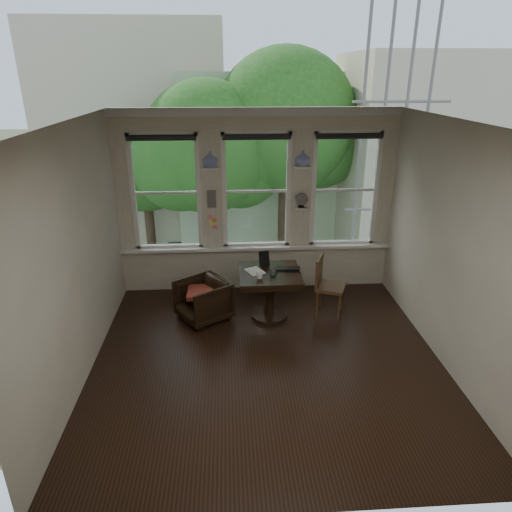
{
  "coord_description": "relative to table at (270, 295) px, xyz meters",
  "views": [
    {
      "loc": [
        -0.47,
        -4.99,
        3.51
      ],
      "look_at": [
        -0.09,
        0.9,
        1.11
      ],
      "focal_mm": 32.0,
      "sensor_mm": 36.0,
      "label": 1
    }
  ],
  "objects": [
    {
      "name": "vase_left",
      "position": [
        -0.85,
        1.02,
        1.86
      ],
      "size": [
        0.24,
        0.24,
        0.25
      ],
      "primitive_type": "imported",
      "color": "white",
      "rests_on": "shelf_left"
    },
    {
      "name": "side_chair_right",
      "position": [
        0.94,
        0.06,
        0.09
      ],
      "size": [
        0.54,
        0.54,
        0.92
      ],
      "primitive_type": null,
      "rotation": [
        0.0,
        0.0,
        1.2
      ],
      "color": "#4B351B",
      "rests_on": "ground"
    },
    {
      "name": "desk_fan",
      "position": [
        0.6,
        1.0,
        1.16
      ],
      "size": [
        0.2,
        0.2,
        0.24
      ],
      "primitive_type": null,
      "color": "#59544F",
      "rests_on": "ground"
    },
    {
      "name": "window_right",
      "position": [
        1.32,
        1.12,
        1.32
      ],
      "size": [
        1.1,
        0.12,
        1.9
      ],
      "primitive_type": null,
      "color": "white",
      "rests_on": "ground"
    },
    {
      "name": "drinking_glass",
      "position": [
        0.04,
        -0.16,
        0.42
      ],
      "size": [
        0.12,
        0.12,
        0.09
      ],
      "primitive_type": "imported",
      "rotation": [
        0.0,
        0.0,
        -0.02
      ],
      "color": "white",
      "rests_on": "table"
    },
    {
      "name": "wall_left",
      "position": [
        -2.38,
        -1.13,
        1.12
      ],
      "size": [
        0.0,
        4.5,
        4.5
      ],
      "primitive_type": "plane",
      "rotation": [
        1.57,
        0.0,
        1.57
      ],
      "color": "beige",
      "rests_on": "ground"
    },
    {
      "name": "ground",
      "position": [
        -0.13,
        -1.13,
        -0.38
      ],
      "size": [
        4.5,
        4.5,
        0.0
      ],
      "primitive_type": "plane",
      "color": "black",
      "rests_on": "ground"
    },
    {
      "name": "ceiling",
      "position": [
        -0.13,
        -1.13,
        2.62
      ],
      "size": [
        4.5,
        4.5,
        0.0
      ],
      "primitive_type": "plane",
      "rotation": [
        3.14,
        0.0,
        0.0
      ],
      "color": "silver",
      "rests_on": "ground"
    },
    {
      "name": "papers",
      "position": [
        -0.22,
        0.05,
        0.38
      ],
      "size": [
        0.33,
        0.37,
        0.0
      ],
      "primitive_type": "cube",
      "rotation": [
        0.0,
        0.0,
        0.44
      ],
      "color": "silver",
      "rests_on": "table"
    },
    {
      "name": "wall_right",
      "position": [
        2.12,
        -1.13,
        1.12
      ],
      "size": [
        0.0,
        4.5,
        4.5
      ],
      "primitive_type": "plane",
      "rotation": [
        1.57,
        0.0,
        -1.57
      ],
      "color": "beige",
      "rests_on": "ground"
    },
    {
      "name": "wall_front",
      "position": [
        -0.13,
        -3.38,
        1.12
      ],
      "size": [
        4.5,
        0.0,
        4.5
      ],
      "primitive_type": "plane",
      "rotation": [
        -1.57,
        0.0,
        0.0
      ],
      "color": "beige",
      "rests_on": "ground"
    },
    {
      "name": "cushion_red",
      "position": [
        -1.0,
        0.0,
        0.08
      ],
      "size": [
        0.45,
        0.45,
        0.06
      ],
      "primitive_type": "cube",
      "color": "maroon",
      "rests_on": "armchair_left"
    },
    {
      "name": "window_center",
      "position": [
        -0.13,
        1.12,
        1.32
      ],
      "size": [
        1.1,
        0.12,
        1.9
      ],
      "primitive_type": null,
      "color": "white",
      "rests_on": "ground"
    },
    {
      "name": "laptop",
      "position": [
        0.27,
        0.03,
        0.39
      ],
      "size": [
        0.38,
        0.27,
        0.03
      ],
      "primitive_type": "imported",
      "rotation": [
        0.0,
        0.0,
        -0.1
      ],
      "color": "black",
      "rests_on": "table"
    },
    {
      "name": "sticky_notes",
      "position": [
        -0.85,
        1.05,
        0.88
      ],
      "size": [
        0.16,
        0.01,
        0.24
      ],
      "primitive_type": null,
      "color": "pink",
      "rests_on": "ground"
    },
    {
      "name": "intercom",
      "position": [
        -0.85,
        1.05,
        1.23
      ],
      "size": [
        0.14,
        0.06,
        0.28
      ],
      "primitive_type": "cube",
      "color": "#59544F",
      "rests_on": "ground"
    },
    {
      "name": "table",
      "position": [
        0.0,
        0.0,
        0.0
      ],
      "size": [
        0.9,
        0.9,
        0.75
      ],
      "primitive_type": null,
      "color": "black",
      "rests_on": "ground"
    },
    {
      "name": "tablet",
      "position": [
        -0.06,
        0.28,
        0.48
      ],
      "size": [
        0.17,
        0.11,
        0.22
      ],
      "primitive_type": "cube",
      "rotation": [
        -0.26,
        0.0,
        0.25
      ],
      "color": "black",
      "rests_on": "table"
    },
    {
      "name": "shelf_right",
      "position": [
        0.6,
        1.02,
        1.73
      ],
      "size": [
        0.26,
        0.16,
        0.03
      ],
      "primitive_type": "cube",
      "color": "white",
      "rests_on": "ground"
    },
    {
      "name": "armchair_left",
      "position": [
        -1.0,
        0.0,
        -0.06
      ],
      "size": [
        0.96,
        0.95,
        0.63
      ],
      "primitive_type": "imported",
      "rotation": [
        0.0,
        0.0,
        -0.98
      ],
      "color": "black",
      "rests_on": "ground"
    },
    {
      "name": "shelf_left",
      "position": [
        -0.85,
        1.02,
        1.73
      ],
      "size": [
        0.26,
        0.16,
        0.03
      ],
      "primitive_type": "cube",
      "color": "white",
      "rests_on": "ground"
    },
    {
      "name": "window_left",
      "position": [
        -1.58,
        1.12,
        1.32
      ],
      "size": [
        1.1,
        0.12,
        1.9
      ],
      "primitive_type": null,
      "color": "white",
      "rests_on": "ground"
    },
    {
      "name": "vase_right",
      "position": [
        0.6,
        1.02,
        1.86
      ],
      "size": [
        0.24,
        0.24,
        0.25
      ],
      "primitive_type": "imported",
      "color": "white",
      "rests_on": "shelf_right"
    },
    {
      "name": "wall_back",
      "position": [
        -0.13,
        1.12,
        1.12
      ],
      "size": [
        4.5,
        0.0,
        4.5
      ],
      "primitive_type": "plane",
      "rotation": [
        1.57,
        0.0,
        0.0
      ],
      "color": "beige",
      "rests_on": "ground"
    },
    {
      "name": "mug",
      "position": [
        -0.17,
        -0.21,
        0.42
      ],
      "size": [
        0.11,
        0.11,
        0.09
      ],
      "primitive_type": "imported",
      "rotation": [
        0.0,
        0.0,
        0.1
      ],
      "color": "white",
      "rests_on": "table"
    }
  ]
}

